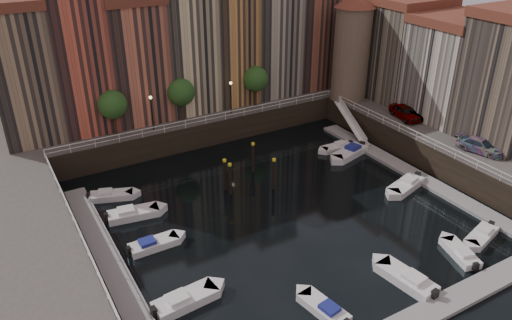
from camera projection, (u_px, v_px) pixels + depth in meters
ground at (278, 209)px, 47.72m from camera, size 200.00×200.00×0.00m
quay_far at (175, 109)px, 67.06m from camera, size 80.00×20.00×3.00m
quay_right at (491, 141)px, 57.97m from camera, size 20.00×36.00×3.00m
dock_left at (113, 269)px, 39.64m from camera, size 2.00×28.00×0.35m
dock_right at (409, 172)px, 54.09m from camera, size 2.00×28.00×0.35m
far_terrace at (202, 40)px, 62.29m from camera, size 48.70×10.30×17.50m
right_terrace at (454, 63)px, 58.09m from camera, size 9.30×24.30×14.00m
corner_tower at (352, 45)px, 63.15m from camera, size 5.20×5.20×13.80m
promenade_trees at (186, 91)px, 58.14m from camera, size 21.20×3.20×5.20m
street_lamps at (193, 99)px, 57.83m from camera, size 10.36×0.36×4.18m
railings at (253, 154)px, 49.75m from camera, size 36.08×34.04×0.52m
gangway at (351, 121)px, 62.17m from camera, size 2.78×8.32×3.73m
mooring_pilings at (246, 172)px, 50.97m from camera, size 4.73×4.64×3.78m
boat_left_1 at (184, 300)px, 36.17m from camera, size 5.18×2.27×1.17m
boat_left_2 at (153, 244)px, 42.23m from camera, size 4.45×1.66×1.02m
boat_left_3 at (132, 214)px, 46.34m from camera, size 5.06×2.49×1.14m
boat_left_4 at (110, 195)px, 49.33m from camera, size 4.50×2.90×1.01m
boat_right_0 at (482, 235)px, 43.41m from camera, size 4.33×2.55×0.97m
boat_right_2 at (406, 185)px, 51.07m from camera, size 5.14×3.03×1.15m
boat_right_3 at (350, 152)px, 57.76m from camera, size 5.30×3.08×1.19m
boat_right_4 at (338, 147)px, 59.24m from camera, size 4.12×1.68×0.94m
boat_near_1 at (325, 309)px, 35.49m from camera, size 2.19×4.40×0.99m
boat_near_2 at (407, 279)px, 38.21m from camera, size 2.48×5.24×1.18m
boat_near_3 at (461, 253)px, 41.19m from camera, size 2.56×4.27×0.96m
car_a at (405, 113)px, 59.59m from camera, size 2.78×4.98×1.60m
car_b at (409, 114)px, 59.71m from camera, size 2.39×4.31×1.35m
car_c at (480, 147)px, 51.53m from camera, size 3.28×5.24×1.42m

